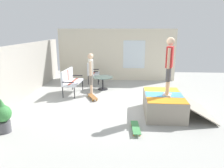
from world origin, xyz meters
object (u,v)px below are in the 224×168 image
(patio_chair_near_house, at_px, (91,71))
(potted_plant, at_px, (3,116))
(skate_ramp, at_px, (164,104))
(patio_table, at_px, (103,81))
(person_watching, at_px, (91,71))
(skateboard_by_bench, at_px, (92,97))
(skateboard_spare, at_px, (136,128))
(patio_bench, at_px, (70,79))
(person_skater, at_px, (169,62))

(patio_chair_near_house, height_order, potted_plant, patio_chair_near_house)
(skate_ramp, bearing_deg, patio_chair_near_house, 38.29)
(skate_ramp, height_order, patio_table, skate_ramp)
(patio_chair_near_house, relative_size, person_watching, 0.60)
(person_watching, bearing_deg, patio_chair_near_house, 9.22)
(skateboard_by_bench, bearing_deg, person_watching, 14.22)
(skateboard_spare, bearing_deg, potted_plant, 95.50)
(skate_ramp, relative_size, patio_chair_near_house, 2.00)
(patio_bench, bearing_deg, skate_ramp, -118.94)
(patio_table, height_order, potted_plant, potted_plant)
(skate_ramp, xyz_separation_m, person_watching, (1.82, 2.62, 0.66))
(person_watching, distance_m, skateboard_by_bench, 1.03)
(patio_bench, height_order, potted_plant, patio_bench)
(skateboard_spare, distance_m, potted_plant, 3.45)
(person_watching, relative_size, person_skater, 0.97)
(person_watching, xyz_separation_m, potted_plant, (-3.33, 1.73, -0.52))
(person_watching, height_order, person_skater, person_skater)
(skate_ramp, xyz_separation_m, potted_plant, (-1.51, 4.35, 0.14))
(skateboard_spare, xyz_separation_m, potted_plant, (-0.33, 3.42, 0.38))
(skate_ramp, relative_size, patio_bench, 1.59)
(patio_chair_near_house, height_order, person_skater, person_skater)
(patio_table, xyz_separation_m, person_skater, (-2.76, -2.28, 1.27))
(potted_plant, bearing_deg, patio_bench, -13.69)
(patio_bench, bearing_deg, person_skater, -120.11)
(person_watching, bearing_deg, skate_ramp, -124.75)
(skate_ramp, relative_size, skateboard_by_bench, 2.53)
(patio_table, bearing_deg, patio_chair_near_house, 32.68)
(skate_ramp, xyz_separation_m, patio_table, (2.65, 2.25, 0.08))
(person_watching, height_order, skateboard_by_bench, person_watching)
(potted_plant, bearing_deg, patio_chair_near_house, -15.25)
(skateboard_by_bench, bearing_deg, patio_bench, 59.04)
(person_watching, bearing_deg, skateboard_by_bench, -165.78)
(skateboard_by_bench, height_order, potted_plant, potted_plant)
(skate_ramp, bearing_deg, person_skater, -162.16)
(skate_ramp, xyz_separation_m, skateboard_by_bench, (1.33, 2.50, -0.24))
(patio_bench, relative_size, person_skater, 0.74)
(patio_bench, distance_m, person_skater, 4.24)
(skate_ramp, distance_m, potted_plant, 4.61)
(person_watching, xyz_separation_m, person_skater, (-1.94, -2.66, 0.69))
(patio_bench, distance_m, patio_chair_near_house, 1.86)
(patio_bench, distance_m, patio_table, 1.46)
(person_skater, height_order, skateboard_spare, person_skater)
(skateboard_by_bench, relative_size, skateboard_spare, 0.99)
(skate_ramp, xyz_separation_m, patio_chair_near_house, (3.71, 2.93, 0.29))
(patio_bench, height_order, person_skater, person_skater)
(patio_table, height_order, skateboard_by_bench, patio_table)
(patio_table, distance_m, skateboard_spare, 4.06)
(skate_ramp, height_order, person_watching, person_watching)
(patio_chair_near_house, bearing_deg, patio_bench, 161.77)
(patio_chair_near_house, xyz_separation_m, skateboard_by_bench, (-2.37, -0.43, -0.53))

